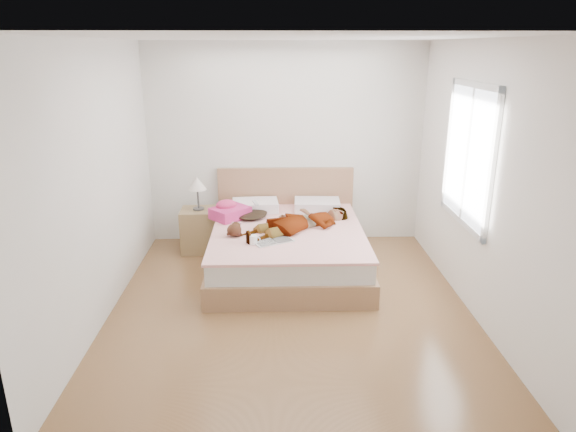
# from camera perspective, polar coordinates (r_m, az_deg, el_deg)

# --- Properties ---
(ground) EXTENTS (4.00, 4.00, 0.00)m
(ground) POSITION_cam_1_polar(r_m,az_deg,el_deg) (5.30, 0.27, -10.12)
(ground) COLOR #513419
(ground) RESTS_ON ground
(woman) EXTENTS (1.58, 1.29, 0.21)m
(woman) POSITION_cam_1_polar(r_m,az_deg,el_deg) (5.97, 1.05, -0.35)
(woman) COLOR silver
(woman) RESTS_ON bed
(hair) EXTENTS (0.45, 0.54, 0.08)m
(hair) POSITION_cam_1_polar(r_m,az_deg,el_deg) (6.42, -4.22, 0.34)
(hair) COLOR black
(hair) RESTS_ON bed
(phone) EXTENTS (0.09, 0.10, 0.05)m
(phone) POSITION_cam_1_polar(r_m,az_deg,el_deg) (6.33, -3.64, 1.46)
(phone) COLOR silver
(phone) RESTS_ON bed
(room_shell) EXTENTS (4.00, 4.00, 4.00)m
(room_shell) POSITION_cam_1_polar(r_m,az_deg,el_deg) (5.42, 19.40, 6.38)
(room_shell) COLOR white
(room_shell) RESTS_ON ground
(bed) EXTENTS (1.80, 2.08, 1.00)m
(bed) POSITION_cam_1_polar(r_m,az_deg,el_deg) (6.13, -0.05, -3.22)
(bed) COLOR brown
(bed) RESTS_ON ground
(towel) EXTENTS (0.55, 0.54, 0.22)m
(towel) POSITION_cam_1_polar(r_m,az_deg,el_deg) (6.35, -6.55, 0.57)
(towel) COLOR #DB3B7E
(towel) RESTS_ON bed
(magazine) EXTENTS (0.51, 0.45, 0.03)m
(magazine) POSITION_cam_1_polar(r_m,az_deg,el_deg) (5.60, -1.81, -2.67)
(magazine) COLOR silver
(magazine) RESTS_ON bed
(coffee_mug) EXTENTS (0.13, 0.10, 0.10)m
(coffee_mug) POSITION_cam_1_polar(r_m,az_deg,el_deg) (5.51, -3.84, -2.63)
(coffee_mug) COLOR white
(coffee_mug) RESTS_ON bed
(plush_toy) EXTENTS (0.18, 0.26, 0.14)m
(plush_toy) POSITION_cam_1_polar(r_m,az_deg,el_deg) (5.76, -5.96, -1.48)
(plush_toy) COLOR #321A0E
(plush_toy) RESTS_ON bed
(nightstand) EXTENTS (0.46, 0.41, 0.98)m
(nightstand) POSITION_cam_1_polar(r_m,az_deg,el_deg) (6.68, -9.79, -1.18)
(nightstand) COLOR olive
(nightstand) RESTS_ON ground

